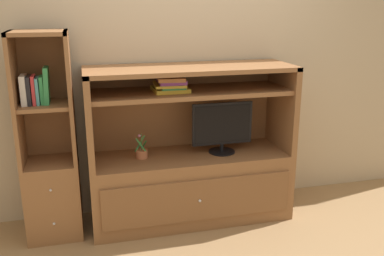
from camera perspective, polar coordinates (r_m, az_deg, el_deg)
The scene contains 8 objects.
ground_plane at distance 3.58m, azimuth 1.44°, elevation -14.58°, with size 8.00×8.00×0.00m, color #99754C.
painted_rear_wall at distance 3.82m, azimuth -1.51°, elevation 9.76°, with size 6.00×0.10×2.80m, color tan.
media_console at distance 3.73m, azimuth -0.21°, elevation -5.59°, with size 1.71×0.60×1.35m.
tv_monitor at distance 3.66m, azimuth 4.06°, elevation 0.16°, with size 0.53×0.23×0.44m.
potted_plant at distance 3.61m, azimuth -6.72°, elevation -3.36°, with size 0.11×0.12×0.21m.
magazine_stack at distance 3.47m, azimuth -2.91°, elevation 5.97°, with size 0.29×0.35×0.13m.
bookshelf_tall at distance 3.61m, azimuth -18.28°, elevation -5.35°, with size 0.43×0.42×1.65m.
upright_book_row at distance 3.43m, azimuth -20.17°, elevation 4.92°, with size 0.21×0.17×0.28m.
Camera 1 is at (-0.85, -2.95, 1.85)m, focal length 39.94 mm.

